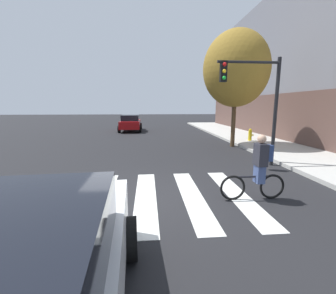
% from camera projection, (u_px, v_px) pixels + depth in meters
% --- Properties ---
extents(ground_plane, '(120.00, 120.00, 0.00)m').
position_uv_depth(ground_plane, '(142.00, 197.00, 6.10)').
color(ground_plane, black).
extents(crosswalk_stripes, '(6.73, 4.04, 0.01)m').
position_uv_depth(crosswalk_stripes, '(122.00, 198.00, 6.05)').
color(crosswalk_stripes, silver).
rests_on(crosswalk_stripes, ground).
extents(manhole_cover, '(0.64, 0.64, 0.01)m').
position_uv_depth(manhole_cover, '(101.00, 240.00, 4.17)').
color(manhole_cover, '#473D1E').
rests_on(manhole_cover, ground).
extents(sedan_mid, '(2.12, 4.46, 1.54)m').
position_uv_depth(sedan_mid, '(130.00, 123.00, 21.93)').
color(sedan_mid, maroon).
rests_on(sedan_mid, ground).
extents(cyclist, '(1.71, 0.36, 1.69)m').
position_uv_depth(cyclist, '(259.00, 168.00, 5.84)').
color(cyclist, black).
rests_on(cyclist, ground).
extents(traffic_light_near, '(2.47, 0.28, 4.20)m').
position_uv_depth(traffic_light_near, '(256.00, 93.00, 8.84)').
color(traffic_light_near, black).
rests_on(traffic_light_near, ground).
extents(fire_hydrant, '(0.33, 0.22, 0.78)m').
position_uv_depth(fire_hydrant, '(250.00, 135.00, 14.97)').
color(fire_hydrant, gold).
rests_on(fire_hydrant, sidewalk).
extents(street_tree_near, '(3.68, 3.68, 6.54)m').
position_uv_depth(street_tree_near, '(236.00, 69.00, 12.92)').
color(street_tree_near, '#4C3823').
rests_on(street_tree_near, ground).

